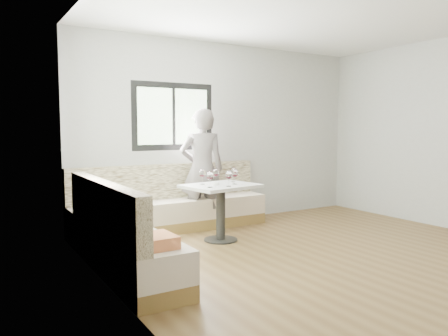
# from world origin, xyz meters

# --- Properties ---
(room) EXTENTS (5.01, 5.01, 2.81)m
(room) POSITION_xyz_m (-0.08, 0.08, 1.41)
(room) COLOR brown
(room) RESTS_ON ground
(banquette) EXTENTS (2.90, 2.80, 0.95)m
(banquette) POSITION_xyz_m (-1.59, 1.63, 0.33)
(banquette) COLOR brown
(banquette) RESTS_ON ground
(table) EXTENTS (1.00, 0.84, 0.74)m
(table) POSITION_xyz_m (-0.74, 1.39, 0.56)
(table) COLOR black
(table) RESTS_ON ground
(person) EXTENTS (0.75, 0.62, 1.76)m
(person) POSITION_xyz_m (-0.62, 2.13, 0.88)
(person) COLOR #625958
(person) RESTS_ON ground
(olive_ramekin) EXTENTS (0.09, 0.09, 0.04)m
(olive_ramekin) POSITION_xyz_m (-0.82, 1.38, 0.76)
(olive_ramekin) COLOR white
(olive_ramekin) RESTS_ON table
(wine_glass_a) EXTENTS (0.09, 0.09, 0.20)m
(wine_glass_a) POSITION_xyz_m (-1.00, 1.21, 0.88)
(wine_glass_a) COLOR white
(wine_glass_a) RESTS_ON table
(wine_glass_b) EXTENTS (0.09, 0.09, 0.20)m
(wine_glass_b) POSITION_xyz_m (-0.75, 1.17, 0.88)
(wine_glass_b) COLOR white
(wine_glass_b) RESTS_ON table
(wine_glass_c) EXTENTS (0.09, 0.09, 0.20)m
(wine_glass_c) POSITION_xyz_m (-0.57, 1.32, 0.88)
(wine_glass_c) COLOR white
(wine_glass_c) RESTS_ON table
(wine_glass_d) EXTENTS (0.09, 0.09, 0.20)m
(wine_glass_d) POSITION_xyz_m (-0.74, 1.51, 0.88)
(wine_glass_d) COLOR white
(wine_glass_d) RESTS_ON table
(wine_glass_e) EXTENTS (0.09, 0.09, 0.20)m
(wine_glass_e) POSITION_xyz_m (-0.45, 1.54, 0.88)
(wine_glass_e) COLOR white
(wine_glass_e) RESTS_ON table
(wine_glass_f) EXTENTS (0.09, 0.09, 0.20)m
(wine_glass_f) POSITION_xyz_m (-0.94, 1.52, 0.88)
(wine_glass_f) COLOR white
(wine_glass_f) RESTS_ON table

